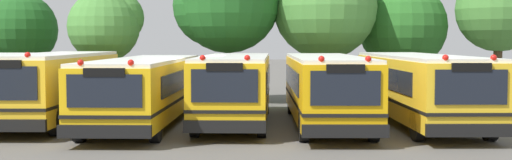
# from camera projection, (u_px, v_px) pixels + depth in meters

# --- Properties ---
(ground_plane) EXTENTS (160.00, 160.00, 0.00)m
(ground_plane) POSITION_uv_depth(u_px,v_px,m) (190.00, 124.00, 23.36)
(ground_plane) COLOR #595651
(school_bus_1) EXTENTS (2.59, 9.63, 2.69)m
(school_bus_1) POSITION_uv_depth(u_px,v_px,m) (55.00, 85.00, 23.54)
(school_bus_1) COLOR yellow
(school_bus_1) RESTS_ON ground_plane
(school_bus_2) EXTENTS (2.74, 11.71, 2.51)m
(school_bus_2) POSITION_uv_depth(u_px,v_px,m) (146.00, 87.00, 23.30)
(school_bus_2) COLOR yellow
(school_bus_2) RESTS_ON ground_plane
(school_bus_3) EXTENTS (2.59, 9.83, 2.61)m
(school_bus_3) POSITION_uv_depth(u_px,v_px,m) (235.00, 86.00, 23.37)
(school_bus_3) COLOR yellow
(school_bus_3) RESTS_ON ground_plane
(school_bus_4) EXTENTS (2.52, 10.77, 2.61)m
(school_bus_4) POSITION_uv_depth(u_px,v_px,m) (325.00, 87.00, 22.94)
(school_bus_4) COLOR #EAA80C
(school_bus_4) RESTS_ON ground_plane
(school_bus_5) EXTENTS (2.82, 11.29, 2.64)m
(school_bus_5) POSITION_uv_depth(u_px,v_px,m) (418.00, 86.00, 23.32)
(school_bus_5) COLOR yellow
(school_bus_5) RESTS_ON ground_plane
(tree_1) EXTENTS (3.78, 3.78, 5.48)m
(tree_1) POSITION_uv_depth(u_px,v_px,m) (19.00, 30.00, 32.74)
(tree_1) COLOR #4C3823
(tree_1) RESTS_ON ground_plane
(tree_2) EXTENTS (3.56, 3.42, 5.41)m
(tree_2) POSITION_uv_depth(u_px,v_px,m) (108.00, 25.00, 30.64)
(tree_2) COLOR #4C3823
(tree_2) RESTS_ON ground_plane
(tree_3) EXTENTS (5.20, 5.04, 7.45)m
(tree_3) POSITION_uv_depth(u_px,v_px,m) (223.00, 3.00, 30.99)
(tree_3) COLOR #4C3823
(tree_3) RESTS_ON ground_plane
(tree_4) EXTENTS (5.08, 5.08, 7.20)m
(tree_4) POSITION_uv_depth(u_px,v_px,m) (326.00, 7.00, 31.28)
(tree_4) COLOR #4C3823
(tree_4) RESTS_ON ground_plane
(tree_5) EXTENTS (4.52, 4.52, 6.01)m
(tree_5) POSITION_uv_depth(u_px,v_px,m) (402.00, 27.00, 32.90)
(tree_5) COLOR #4C3823
(tree_5) RESTS_ON ground_plane
(tree_6) EXTENTS (4.22, 4.22, 6.70)m
(tree_6) POSITION_uv_depth(u_px,v_px,m) (498.00, 7.00, 31.83)
(tree_6) COLOR #4C3823
(tree_6) RESTS_ON ground_plane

